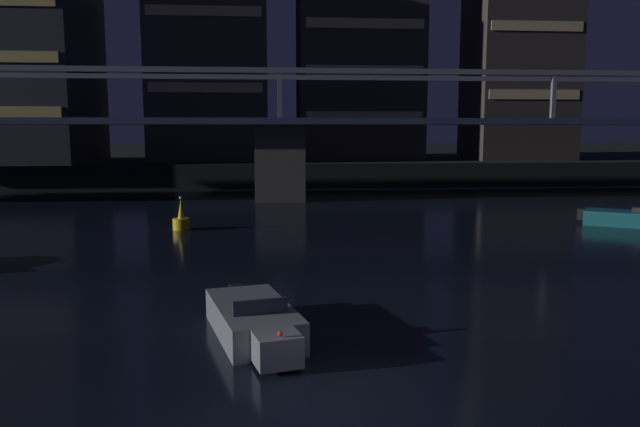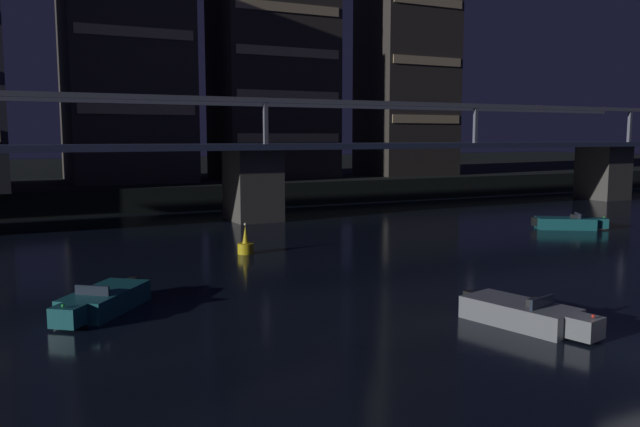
{
  "view_description": "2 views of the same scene",
  "coord_description": "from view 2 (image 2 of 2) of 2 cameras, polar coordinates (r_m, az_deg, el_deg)",
  "views": [
    {
      "loc": [
        -1.09,
        -11.09,
        5.25
      ],
      "look_at": [
        1.69,
        20.16,
        0.97
      ],
      "focal_mm": 34.96,
      "sensor_mm": 36.0,
      "label": 1
    },
    {
      "loc": [
        -17.42,
        -12.23,
        6.59
      ],
      "look_at": [
        -0.34,
        22.59,
        1.91
      ],
      "focal_mm": 36.1,
      "sensor_mm": 36.0,
      "label": 2
    }
  ],
  "objects": [
    {
      "name": "far_riverbank",
      "position": [
        97.23,
        -15.8,
        3.38
      ],
      "size": [
        240.0,
        80.0,
        2.2
      ],
      "primitive_type": "cube",
      "color": "black",
      "rests_on": "ground"
    },
    {
      "name": "river_bridge",
      "position": [
        50.63,
        -6.0,
        4.39
      ],
      "size": [
        84.03,
        6.4,
        9.38
      ],
      "color": "#4C4944",
      "rests_on": "ground"
    },
    {
      "name": "tower_west_tall",
      "position": [
        68.03,
        -17.12,
        17.34
      ],
      "size": [
        11.26,
        12.68,
        34.49
      ],
      "color": "#423D38",
      "rests_on": "far_riverbank"
    },
    {
      "name": "tower_central",
      "position": [
        68.92,
        -4.23,
        12.08
      ],
      "size": [
        11.88,
        8.86,
        21.62
      ],
      "color": "#38332D",
      "rests_on": "far_riverbank"
    },
    {
      "name": "tower_east_tall",
      "position": [
        75.98,
        7.73,
        15.41
      ],
      "size": [
        9.54,
        8.17,
        31.79
      ],
      "color": "#38332D",
      "rests_on": "far_riverbank"
    },
    {
      "name": "speedboat_near_center",
      "position": [
        49.23,
        21.15,
        -0.79
      ],
      "size": [
        4.8,
        3.78,
        1.16
      ],
      "color": "#196066",
      "rests_on": "ground"
    },
    {
      "name": "speedboat_mid_left",
      "position": [
        23.77,
        17.73,
        -8.51
      ],
      "size": [
        2.68,
        5.2,
        1.16
      ],
      "color": "gray",
      "rests_on": "ground"
    },
    {
      "name": "speedboat_mid_center",
      "position": [
        25.75,
        -18.76,
        -7.37
      ],
      "size": [
        4.06,
        4.65,
        1.16
      ],
      "color": "#196066",
      "rests_on": "ground"
    },
    {
      "name": "channel_buoy",
      "position": [
        36.44,
        -6.61,
        -2.83
      ],
      "size": [
        0.9,
        0.9,
        1.76
      ],
      "color": "yellow",
      "rests_on": "ground"
    }
  ]
}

